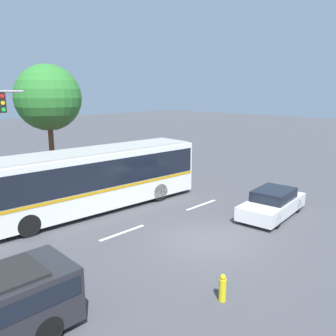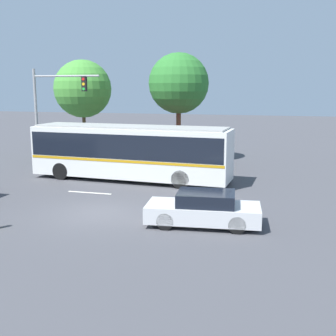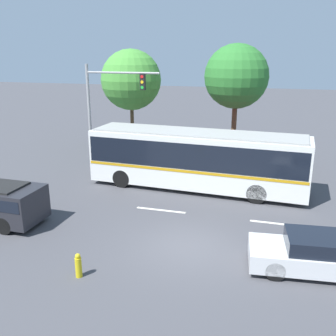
% 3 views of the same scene
% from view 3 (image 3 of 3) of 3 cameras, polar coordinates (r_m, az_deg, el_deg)
% --- Properties ---
extents(ground_plane, '(140.00, 140.00, 0.00)m').
position_cam_3_polar(ground_plane, '(15.05, 2.88, -11.65)').
color(ground_plane, '#444449').
extents(city_bus, '(11.81, 3.17, 3.17)m').
position_cam_3_polar(city_bus, '(20.54, 4.29, 1.70)').
color(city_bus, silver).
rests_on(city_bus, ground).
extents(sedan_foreground, '(4.57, 2.24, 1.33)m').
position_cam_3_polar(sedan_foreground, '(14.15, 21.30, -11.94)').
color(sedan_foreground, silver).
rests_on(sedan_foreground, ground).
extents(traffic_light_pole, '(4.62, 0.24, 6.53)m').
position_cam_3_polar(traffic_light_pole, '(23.60, -9.43, 9.49)').
color(traffic_light_pole, gray).
rests_on(traffic_light_pole, ground).
extents(flowering_hedge, '(7.40, 1.48, 1.58)m').
position_cam_3_polar(flowering_hedge, '(25.35, 8.13, 2.12)').
color(flowering_hedge, '#286028').
rests_on(flowering_hedge, ground).
extents(street_tree_left, '(4.40, 4.40, 7.45)m').
position_cam_3_polar(street_tree_left, '(28.72, -5.55, 12.99)').
color(street_tree_left, brown).
rests_on(street_tree_left, ground).
extents(street_tree_centre, '(4.29, 4.29, 7.79)m').
position_cam_3_polar(street_tree_centre, '(26.55, 10.19, 13.30)').
color(street_tree_centre, brown).
rests_on(street_tree_centre, ground).
extents(fire_hydrant, '(0.22, 0.22, 0.86)m').
position_cam_3_polar(fire_hydrant, '(13.37, -13.27, -14.05)').
color(fire_hydrant, gold).
rests_on(fire_hydrant, ground).
extents(lane_stripe_near, '(2.40, 0.16, 0.01)m').
position_cam_3_polar(lane_stripe_near, '(18.20, -1.07, -6.32)').
color(lane_stripe_near, silver).
rests_on(lane_stripe_near, ground).
extents(lane_stripe_mid, '(2.40, 0.16, 0.01)m').
position_cam_3_polar(lane_stripe_mid, '(17.51, 16.15, -8.01)').
color(lane_stripe_mid, silver).
rests_on(lane_stripe_mid, ground).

